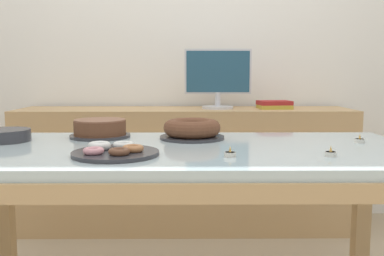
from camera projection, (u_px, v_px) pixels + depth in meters
wall_back at (185, 31)px, 2.97m from camera, size 8.00×0.10×2.60m
dining_table at (182, 168)px, 1.65m from camera, size 1.84×0.85×0.72m
sideboard at (185, 168)px, 2.79m from camera, size 2.12×0.44×0.78m
computer_monitor at (218, 79)px, 2.72m from camera, size 0.42×0.20×0.38m
book_stack at (274, 105)px, 2.74m from camera, size 0.22×0.19×0.05m
cake_chocolate_round at (100, 129)px, 1.89m from camera, size 0.27×0.27×0.08m
cake_golden_bundt at (192, 129)px, 1.84m from camera, size 0.28×0.28×0.08m
pastry_platter at (115, 151)px, 1.47m from camera, size 0.30×0.30×0.04m
plate_stack at (4, 135)px, 1.77m from camera, size 0.21×0.21×0.05m
tealight_near_front at (360, 140)px, 1.74m from camera, size 0.04×0.04×0.04m
tealight_near_cakes at (230, 154)px, 1.44m from camera, size 0.04×0.04×0.04m
tealight_left_edge at (331, 153)px, 1.45m from camera, size 0.04×0.04×0.04m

